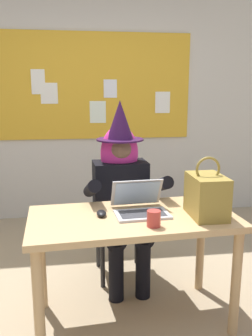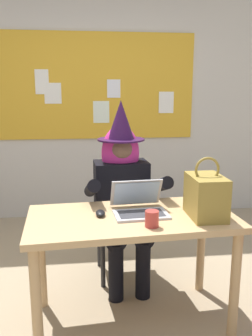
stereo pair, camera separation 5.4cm
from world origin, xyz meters
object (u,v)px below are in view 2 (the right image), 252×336
Objects in this scene: chair_at_desk at (120,215)px; computer_mouse at (100,213)px; person_costumed at (122,185)px; laptop at (139,206)px; coffee_mug at (152,219)px; handbag at (206,196)px; desk_main at (132,231)px.

computer_mouse is at bearing -18.24° from chair_at_desk.
person_costumed is 0.58m from computer_mouse.
chair_at_desk is 0.70m from laptop.
coffee_mug is at bearing -85.78° from laptop.
handbag is at bearing -9.29° from computer_mouse.
handbag is (0.65, -0.09, 0.12)m from computer_mouse.
person_costumed is 13.76× the size of computer_mouse.
coffee_mug reaches higher than desk_main.
laptop is 3.43× the size of computer_mouse.
chair_at_desk is at bearing 90.42° from desk_main.
coffee_mug is (0.03, -0.25, 0.00)m from laptop.
laptop is 0.25m from coffee_mug.
desk_main is 14.02× the size of coffee_mug.
computer_mouse is (-0.19, -0.67, 0.26)m from chair_at_desk.
desk_main is 12.81× the size of computer_mouse.
chair_at_desk is 0.94m from coffee_mug.
handbag reaches higher than laptop.
person_costumed is at bearing 0.79° from chair_at_desk.
handbag is (0.45, -0.64, 0.09)m from person_costumed.
handbag is at bearing -8.96° from desk_main.
desk_main is 0.93× the size of person_costumed.
laptop is (0.05, -0.52, 0.00)m from person_costumed.
laptop is (0.06, -0.64, 0.29)m from chair_at_desk.
computer_mouse is (-0.20, 0.02, 0.12)m from desk_main.
computer_mouse is 0.28× the size of handbag.
person_costumed is 15.06× the size of coffee_mug.
person_costumed is at bearing 125.10° from handbag.
computer_mouse is at bearing -177.04° from laptop.
coffee_mug is at bearing 3.44° from person_costumed.
person_costumed is 0.78m from handbag.
person_costumed is 4.02× the size of laptop.
chair_at_desk is 0.96m from handbag.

